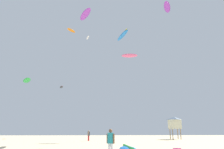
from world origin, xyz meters
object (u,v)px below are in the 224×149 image
Objects in this scene: kite_grounded_near at (128,149)px; kite_aloft_1 at (122,35)px; kite_aloft_0 at (129,56)px; kite_aloft_3 at (85,14)px; kite_aloft_8 at (88,38)px; kite_aloft_5 at (27,80)px; kite_aloft_6 at (167,7)px; kite_aloft_4 at (71,30)px; person_foreground at (111,141)px; person_midground at (89,135)px; lifeguard_tower at (174,123)px; kite_aloft_2 at (61,87)px.

kite_aloft_1 is at bearing 85.10° from kite_grounded_near.
kite_aloft_0 is (3.11, 20.07, 15.15)m from kite_grounded_near.
kite_aloft_0 is 0.86× the size of kite_aloft_3.
kite_aloft_5 is at bearing -134.01° from kite_aloft_8.
kite_aloft_5 is at bearing 164.78° from kite_aloft_6.
kite_aloft_1 is 21.42m from kite_aloft_4.
kite_aloft_0 reaches higher than kite_grounded_near.
kite_aloft_4 is (-8.33, 34.00, 24.70)m from person_foreground.
person_midground is at bearing -166.14° from kite_aloft_0.
lifeguard_tower is 1.69× the size of kite_aloft_8.
kite_aloft_6 is (25.49, -6.93, 12.02)m from kite_aloft_5.
kite_aloft_3 is (-7.58, -11.86, 1.46)m from kite_aloft_0.
kite_aloft_6 is at bearing -15.22° from kite_aloft_5.
kite_aloft_6 is at bearing -39.75° from kite_aloft_0.
kite_aloft_6 reaches higher than kite_aloft_0.
kite_aloft_6 is (6.18, -5.14, 7.35)m from kite_aloft_0.
kite_aloft_5 is at bearing 174.69° from kite_aloft_0.
kite_aloft_6 reaches higher than kite_aloft_3.
kite_aloft_4 is at bearing 54.83° from kite_aloft_5.
kite_grounded_near is 41.24m from kite_aloft_4.
kite_aloft_6 is at bearing -40.30° from kite_aloft_2.
kite_aloft_4 reaches higher than person_midground.
lifeguard_tower is at bearing -22.22° from kite_aloft_2.
kite_aloft_4 is 0.68× the size of kite_aloft_6.
person_foreground is at bearing -115.95° from kite_grounded_near.
kite_aloft_1 is 20.67m from kite_aloft_8.
kite_aloft_4 reaches higher than kite_aloft_5.
person_midground is 17.31m from kite_aloft_1.
kite_aloft_4 reaches higher than person_foreground.
person_foreground is 0.50× the size of kite_aloft_3.
kite_aloft_1 is (-10.66, -8.35, 13.98)m from lifeguard_tower.
kite_aloft_8 reaches higher than kite_grounded_near.
person_foreground is at bearing -59.54° from kite_aloft_5.
person_midground is 0.37× the size of kite_aloft_1.
lifeguard_tower reaches higher than kite_grounded_near.
kite_aloft_2 is at bearing 139.47° from kite_aloft_0.
kite_aloft_0 is at bearing -156.32° from person_foreground.
person_foreground is 30.55m from kite_aloft_5.
lifeguard_tower reaches higher than person_midground.
kite_aloft_4 is at bearing -43.75° from person_midground.
kite_aloft_5 is (-17.47, 7.09, -6.30)m from kite_aloft_1.
kite_aloft_4 is at bearing -44.59° from kite_aloft_2.
lifeguard_tower is 21.50m from kite_aloft_6.
kite_aloft_8 is at bearing -61.43° from person_midground.
kite_grounded_near is at bearing -61.47° from kite_aloft_3.
kite_aloft_5 is at bearing 126.53° from kite_grounded_near.
kite_aloft_8 is (-7.08, 17.84, 7.66)m from kite_aloft_1.
kite_aloft_4 reaches higher than kite_aloft_3.
kite_aloft_6 is at bearing -107.83° from lifeguard_tower.
kite_aloft_5 is at bearing 157.91° from kite_aloft_1.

